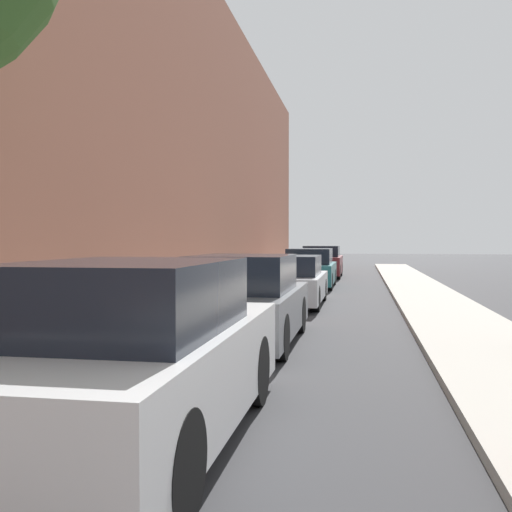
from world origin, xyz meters
TOP-DOWN VIEW (x-y plane):
  - ground_plane at (0.00, 16.00)m, footprint 120.00×120.00m
  - sidewalk_left at (-2.90, 16.00)m, footprint 2.00×52.00m
  - sidewalk_right at (2.90, 16.00)m, footprint 2.00×52.00m
  - building_facade_left at (-4.25, 16.00)m, footprint 0.70×52.00m
  - parked_car_white at (-0.89, 6.75)m, footprint 1.75×4.29m
  - parked_car_grey at (-0.92, 11.62)m, footprint 1.73×4.13m
  - parked_car_silver at (-0.90, 17.45)m, footprint 1.80×4.22m
  - parked_car_teal at (-0.84, 23.40)m, footprint 1.74×4.22m
  - parked_car_maroon at (-0.79, 29.19)m, footprint 1.77×4.32m

SIDE VIEW (x-z plane):
  - ground_plane at x=0.00m, z-range 0.00..0.00m
  - sidewalk_left at x=-2.90m, z-range 0.00..0.12m
  - sidewalk_right at x=2.90m, z-range 0.00..0.12m
  - parked_car_silver at x=-0.90m, z-range -0.03..1.28m
  - parked_car_teal at x=-0.84m, z-range -0.04..1.37m
  - parked_car_grey at x=-0.92m, z-range -0.04..1.43m
  - parked_car_maroon at x=-0.79m, z-range -0.03..1.42m
  - parked_car_white at x=-0.89m, z-range -0.04..1.51m
  - building_facade_left at x=-4.25m, z-range 0.00..10.35m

